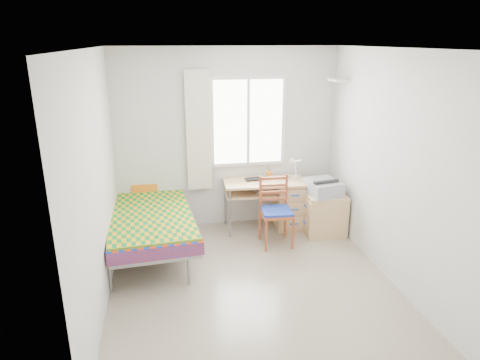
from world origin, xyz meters
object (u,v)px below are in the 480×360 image
object	(u,v)px
desk	(284,201)
chair	(276,207)
cabinet	(324,214)
printer	(323,187)
bed	(150,213)

from	to	relation	value
desk	chair	distance (m)	0.59
cabinet	printer	distance (m)	0.41
desk	chair	xyz separation A→B (m)	(-0.27, -0.51, 0.13)
desk	chair	world-z (taller)	chair
printer	desk	bearing A→B (deg)	134.91
desk	cabinet	size ratio (longest dim) A/B	1.99
chair	printer	size ratio (longest dim) A/B	1.74
bed	desk	bearing A→B (deg)	3.28
chair	bed	bearing A→B (deg)	175.35
chair	printer	bearing A→B (deg)	17.42
desk	cabinet	bearing A→B (deg)	-30.52
chair	desk	bearing A→B (deg)	65.96
desk	cabinet	distance (m)	0.61
bed	chair	world-z (taller)	bed
chair	cabinet	bearing A→B (deg)	16.60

